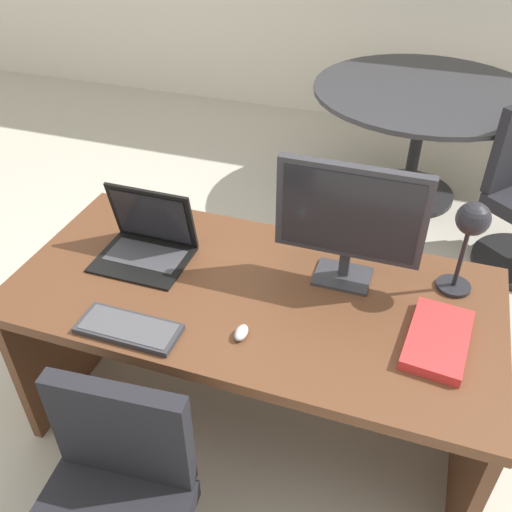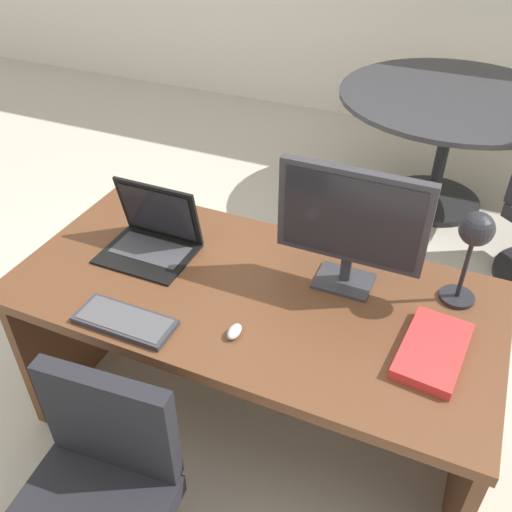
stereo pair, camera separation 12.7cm
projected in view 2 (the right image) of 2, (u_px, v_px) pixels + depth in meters
ground at (348, 239)px, 3.51m from camera, size 12.00×12.00×0.00m
desk at (257, 323)px, 2.11m from camera, size 1.72×0.83×0.76m
monitor at (351, 221)px, 1.83m from camera, size 0.51×0.16×0.45m
laptop at (154, 230)px, 2.11m from camera, size 0.34×0.27×0.26m
keyboard at (125, 321)px, 1.81m from camera, size 0.34×0.14×0.02m
mouse at (234, 332)px, 1.77m from camera, size 0.04×0.07×0.03m
desk_lamp at (473, 241)px, 1.74m from camera, size 0.12×0.14×0.37m
book at (433, 350)px, 1.70m from camera, size 0.21×0.33×0.04m
meeting_table at (449, 123)px, 3.50m from camera, size 1.42×1.42×0.78m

